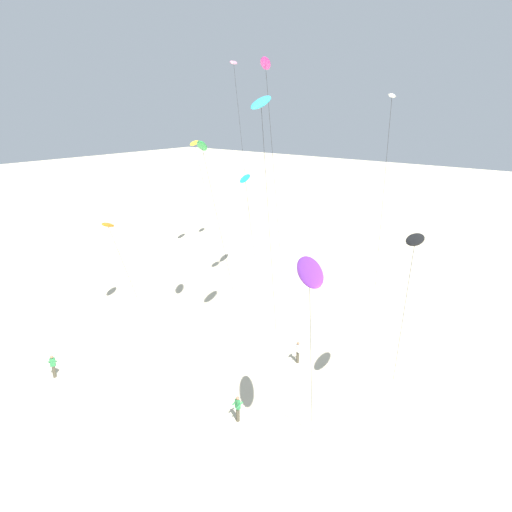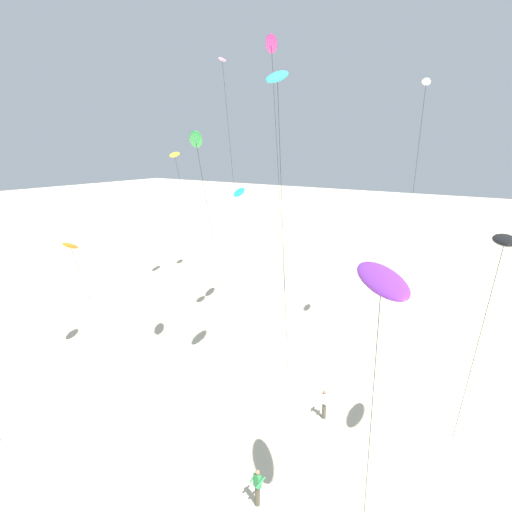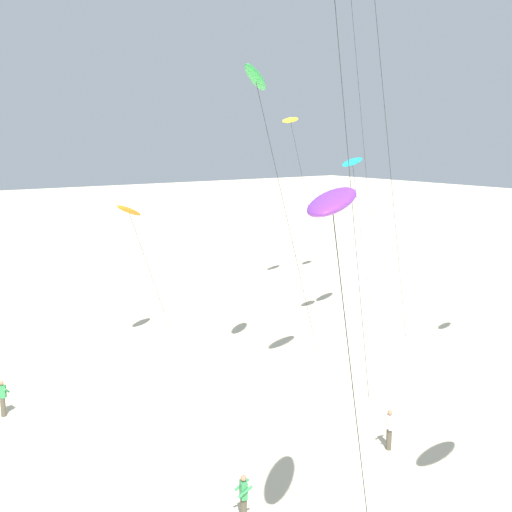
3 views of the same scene
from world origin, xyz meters
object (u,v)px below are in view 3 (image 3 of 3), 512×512
(kite_green, at_px, (256,80))
(kite_flyer_furthest, at_px, (389,429))
(kite_flyer_nearest, at_px, (2,397))
(kite_orange, at_px, (129,211))
(kite_pink, at_px, (352,2))
(kite_teal, at_px, (353,163))
(kite_yellow, at_px, (291,122))
(kite_flyer_middle, at_px, (244,498))
(kite_purple, at_px, (333,202))

(kite_green, height_order, kite_flyer_furthest, kite_green)
(kite_green, xyz_separation_m, kite_flyer_nearest, (-4.02, -10.97, -13.92))
(kite_orange, xyz_separation_m, kite_flyer_furthest, (16.86, 3.33, -7.29))
(kite_orange, bearing_deg, kite_flyer_nearest, -60.32)
(kite_orange, xyz_separation_m, kite_flyer_nearest, (4.84, -8.49, -7.29))
(kite_green, distance_m, kite_flyer_nearest, 18.17)
(kite_pink, bearing_deg, kite_flyer_furthest, -38.49)
(kite_teal, bearing_deg, kite_green, -64.16)
(kite_pink, distance_m, kite_yellow, 9.61)
(kite_teal, relative_size, kite_flyer_nearest, 6.67)
(kite_orange, height_order, kite_flyer_middle, kite_orange)
(kite_orange, relative_size, kite_flyer_middle, 5.30)
(kite_green, bearing_deg, kite_yellow, 137.37)
(kite_flyer_nearest, bearing_deg, kite_pink, 103.14)
(kite_yellow, bearing_deg, kite_flyer_furthest, -29.47)
(kite_flyer_furthest, bearing_deg, kite_orange, -168.84)
(kite_teal, bearing_deg, kite_flyer_furthest, -37.94)
(kite_orange, distance_m, kite_pink, 22.25)
(kite_yellow, bearing_deg, kite_green, -42.63)
(kite_pink, height_order, kite_flyer_nearest, kite_pink)
(kite_flyer_middle, distance_m, kite_flyer_furthest, 7.49)
(kite_yellow, height_order, kite_flyer_middle, kite_yellow)
(kite_pink, relative_size, kite_flyer_nearest, 13.33)
(kite_teal, xyz_separation_m, kite_green, (5.51, -11.38, 4.19))
(kite_pink, height_order, kite_purple, kite_pink)
(kite_orange, height_order, kite_teal, kite_teal)
(kite_orange, height_order, kite_flyer_nearest, kite_orange)
(kite_flyer_nearest, distance_m, kite_flyer_furthest, 16.85)
(kite_flyer_nearest, height_order, kite_flyer_furthest, same)
(kite_green, distance_m, kite_flyer_middle, 17.69)
(kite_teal, xyz_separation_m, kite_flyer_nearest, (1.48, -22.34, -9.73))
(kite_orange, relative_size, kite_yellow, 0.63)
(kite_pink, relative_size, kite_purple, 1.97)
(kite_pink, height_order, kite_teal, kite_pink)
(kite_purple, xyz_separation_m, kite_yellow, (-28.90, 21.58, 2.52))
(kite_orange, distance_m, kite_teal, 14.46)
(kite_yellow, distance_m, kite_flyer_furthest, 29.33)
(kite_orange, bearing_deg, kite_flyer_furthest, 11.16)
(kite_purple, xyz_separation_m, kite_green, (-13.81, 7.68, 3.93))
(kite_green, height_order, kite_flyer_middle, kite_green)
(kite_flyer_nearest, bearing_deg, kite_teal, 93.80)
(kite_flyer_furthest, bearing_deg, kite_purple, -55.74)
(kite_flyer_furthest, bearing_deg, kite_pink, 141.51)
(kite_teal, distance_m, kite_flyer_nearest, 24.42)
(kite_yellow, bearing_deg, kite_purple, -36.74)
(kite_flyer_middle, bearing_deg, kite_orange, 166.77)
(kite_pink, bearing_deg, kite_orange, -85.85)
(kite_orange, bearing_deg, kite_flyer_middle, -13.23)
(kite_flyer_furthest, bearing_deg, kite_flyer_middle, -84.64)
(kite_pink, bearing_deg, kite_flyer_nearest, -76.86)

